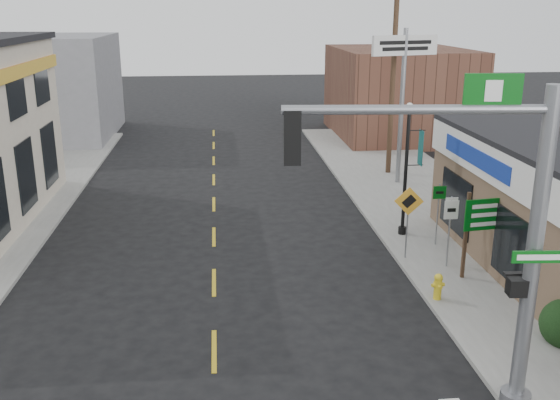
{
  "coord_description": "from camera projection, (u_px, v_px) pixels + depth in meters",
  "views": [
    {
      "loc": [
        0.23,
        -9.58,
        8.01
      ],
      "look_at": [
        1.96,
        7.27,
        2.8
      ],
      "focal_mm": 40.0,
      "sensor_mm": 36.0,
      "label": 1
    }
  ],
  "objects": [
    {
      "name": "center_line",
      "position": [
        214.0,
        282.0,
        19.04
      ],
      "size": [
        0.12,
        56.0,
        0.01
      ],
      "primitive_type": "cube",
      "color": "gold",
      "rests_on": "ground"
    },
    {
      "name": "guide_sign",
      "position": [
        488.0,
        223.0,
        18.61
      ],
      "size": [
        1.55,
        0.13,
        2.71
      ],
      "rotation": [
        0.0,
        0.0,
        0.13
      ],
      "color": "#453020",
      "rests_on": "sidewalk_right"
    },
    {
      "name": "lamp_post",
      "position": [
        408.0,
        160.0,
        21.97
      ],
      "size": [
        0.62,
        0.49,
        4.79
      ],
      "rotation": [
        0.0,
        0.0,
        -0.21
      ],
      "color": "black",
      "rests_on": "sidewalk_right"
    },
    {
      "name": "traffic_signal_pole",
      "position": [
        497.0,
        223.0,
        11.65
      ],
      "size": [
        5.37,
        0.39,
        6.8
      ],
      "rotation": [
        0.0,
        0.0,
        -0.08
      ],
      "color": "gray",
      "rests_on": "sidewalk_right"
    },
    {
      "name": "shrub_back",
      "position": [
        557.0,
        273.0,
        18.5
      ],
      "size": [
        0.99,
        0.99,
        0.75
      ],
      "primitive_type": "ellipsoid",
      "color": "black",
      "rests_on": "sidewalk_right"
    },
    {
      "name": "bldg_distant_left",
      "position": [
        39.0,
        87.0,
        39.85
      ],
      "size": [
        9.0,
        10.0,
        6.4
      ],
      "primitive_type": "cube",
      "color": "slate",
      "rests_on": "ground"
    },
    {
      "name": "bldg_distant_right",
      "position": [
        399.0,
        93.0,
        40.31
      ],
      "size": [
        8.0,
        10.0,
        5.6
      ],
      "primitive_type": "cube",
      "color": "brown",
      "rests_on": "ground"
    },
    {
      "name": "utility_pole_far",
      "position": [
        393.0,
        73.0,
        29.9
      ],
      "size": [
        1.67,
        0.25,
        9.62
      ],
      "rotation": [
        0.0,
        0.0,
        0.01
      ],
      "color": "#3C2E19",
      "rests_on": "sidewalk_right"
    },
    {
      "name": "ped_crossing_sign",
      "position": [
        408.0,
        209.0,
        20.09
      ],
      "size": [
        0.94,
        0.07,
        2.43
      ],
      "rotation": [
        0.0,
        0.0,
        -0.17
      ],
      "color": "gray",
      "rests_on": "sidewalk_right"
    },
    {
      "name": "sidewalk_right",
      "position": [
        442.0,
        218.0,
        24.66
      ],
      "size": [
        6.0,
        38.0,
        0.13
      ],
      "primitive_type": "cube",
      "color": "gray",
      "rests_on": "ground"
    },
    {
      "name": "fire_hydrant",
      "position": [
        438.0,
        285.0,
        17.55
      ],
      "size": [
        0.24,
        0.24,
        0.77
      ],
      "rotation": [
        0.0,
        0.0,
        0.1
      ],
      "color": "gold",
      "rests_on": "sidewalk_right"
    },
    {
      "name": "dance_center_sign",
      "position": [
        404.0,
        68.0,
        28.05
      ],
      "size": [
        3.33,
        0.21,
        7.07
      ],
      "rotation": [
        0.0,
        0.0,
        0.3
      ],
      "color": "gray",
      "rests_on": "sidewalk_right"
    }
  ]
}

